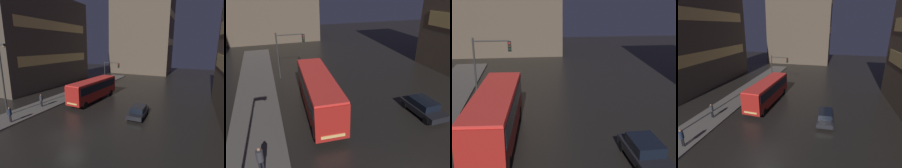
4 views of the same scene
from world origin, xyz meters
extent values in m
cube|color=#56514C|center=(-9.00, 10.00, 0.07)|extent=(4.00, 48.00, 0.15)
cube|color=#AD1E19|center=(-3.68, 10.67, 1.87)|extent=(3.00, 10.40, 2.64)
cube|color=black|center=(-3.68, 10.67, 2.44)|extent=(3.01, 9.58, 1.10)
cube|color=red|center=(-3.68, 10.67, 3.27)|extent=(2.94, 10.19, 0.16)
cube|color=#F4CC72|center=(-3.98, 5.52, 0.95)|extent=(1.69, 0.20, 0.20)
cylinder|color=black|center=(-2.79, 6.87, 0.50)|extent=(0.31, 1.01, 1.00)
cylinder|color=black|center=(-4.99, 7.00, 0.50)|extent=(0.31, 1.01, 1.00)
cylinder|color=black|center=(-2.36, 14.34, 0.50)|extent=(0.31, 1.01, 1.00)
cylinder|color=black|center=(-4.56, 14.46, 0.50)|extent=(0.31, 1.01, 1.00)
cube|color=black|center=(4.74, 7.25, 0.55)|extent=(1.93, 4.30, 0.50)
cube|color=black|center=(4.74, 7.25, 1.08)|extent=(1.60, 2.38, 0.57)
cylinder|color=black|center=(5.61, 5.84, 0.32)|extent=(0.22, 0.65, 0.64)
cylinder|color=black|center=(3.96, 5.80, 0.32)|extent=(0.22, 0.65, 0.64)
cylinder|color=black|center=(5.53, 8.70, 0.32)|extent=(0.22, 0.65, 0.64)
cylinder|color=black|center=(3.88, 8.65, 0.32)|extent=(0.22, 0.65, 0.64)
cylinder|color=black|center=(-8.73, 4.65, 0.58)|extent=(0.14, 0.14, 0.85)
cylinder|color=black|center=(-8.55, 4.65, 0.58)|extent=(0.14, 0.14, 0.85)
cylinder|color=#333338|center=(-8.64, 4.65, 1.36)|extent=(0.57, 0.57, 0.71)
sphere|color=#8C664C|center=(-8.64, 4.65, 1.82)|extent=(0.22, 0.22, 0.22)
cylinder|color=#2D2D2D|center=(-6.23, 19.60, 2.76)|extent=(0.16, 0.16, 5.52)
cylinder|color=#2D2D2D|center=(-4.68, 19.60, 5.22)|extent=(3.09, 0.12, 0.12)
cube|color=black|center=(-3.14, 19.60, 4.72)|extent=(0.30, 0.24, 0.90)
sphere|color=red|center=(-3.14, 19.46, 5.00)|extent=(0.18, 0.18, 0.18)
sphere|color=#3B2B07|center=(-3.14, 19.46, 4.72)|extent=(0.18, 0.18, 0.18)
sphere|color=black|center=(-3.14, 19.46, 4.44)|extent=(0.18, 0.18, 0.18)
camera|label=1|loc=(10.34, -12.48, 8.59)|focal=28.00mm
camera|label=2|loc=(-7.56, -5.99, 10.10)|focal=35.00mm
camera|label=3|loc=(-1.58, -7.81, 9.14)|focal=50.00mm
camera|label=4|loc=(5.13, -11.47, 10.78)|focal=28.00mm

